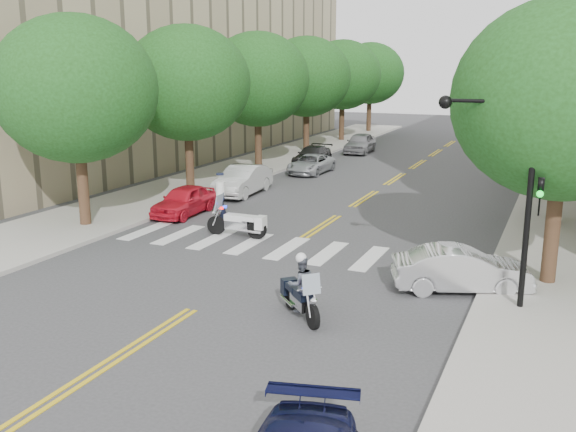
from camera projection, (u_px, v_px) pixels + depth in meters
The scene contains 25 objects.
ground at pixel (192, 310), 17.48m from camera, with size 140.00×140.00×0.00m, color #38383A.
sidewalk_left at pixel (249, 167), 40.76m from camera, with size 5.00×60.00×0.15m, color #9E9991.
sidewalk_right at pixel (574, 191), 33.35m from camera, with size 5.00×60.00×0.15m, color #9E9991.
tree_l_0 at pixel (76, 89), 24.96m from camera, with size 6.40×6.40×8.45m.
tree_l_1 at pixel (187, 83), 32.08m from camera, with size 6.40×6.40×8.45m.
tree_l_2 at pixel (258, 79), 39.21m from camera, with size 6.40×6.40×8.45m.
tree_l_3 at pixel (307, 77), 46.33m from camera, with size 6.40×6.40×8.45m.
tree_l_4 at pixel (343, 75), 53.46m from camera, with size 6.40×6.40×8.45m.
tree_l_5 at pixel (370, 73), 60.58m from camera, with size 6.40×6.40×8.45m.
tree_r_0 at pixel (565, 100), 18.09m from camera, with size 6.40×6.40×8.45m.
tree_r_1 at pixel (568, 89), 25.22m from camera, with size 6.40×6.40×8.45m.
tree_r_2 at pixel (570, 83), 32.34m from camera, with size 6.40×6.40×8.45m.
tree_r_3 at pixel (571, 79), 39.47m from camera, with size 6.40×6.40×8.45m.
tree_r_4 at pixel (572, 77), 46.59m from camera, with size 6.40×6.40×8.45m.
tree_r_5 at pixel (573, 75), 53.71m from camera, with size 6.40×6.40×8.45m.
traffic_signal_pole at pixel (512, 175), 16.71m from camera, with size 2.82×0.42×6.00m.
motorcycle_police at pixel (300, 288), 16.86m from camera, with size 1.70×1.74×1.78m.
motorcycle_parked at pixel (241, 223), 24.62m from camera, with size 2.50×0.56×1.61m.
officer_standing at pixel (221, 205), 26.34m from camera, with size 0.65×0.42×1.77m, color black.
convertible at pixel (461, 269), 18.81m from camera, with size 1.39×3.99×1.32m, color #B9B9BB.
parked_car_a at pixel (184, 200), 28.25m from camera, with size 1.54×3.83×1.30m, color red.
parked_car_b at pixel (243, 180), 32.56m from camera, with size 1.56×4.48×1.48m, color silver.
parked_car_c at pixel (311, 164), 38.89m from camera, with size 1.88×4.08×1.14m, color #A7A9AF.
parked_car_d at pixel (312, 156), 41.98m from camera, with size 1.72×4.24×1.23m, color black.
parked_car_e at pixel (360, 143), 47.65m from camera, with size 1.74×4.34×1.48m, color gray.
Camera 1 is at (8.99, -13.96, 6.58)m, focal length 40.00 mm.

